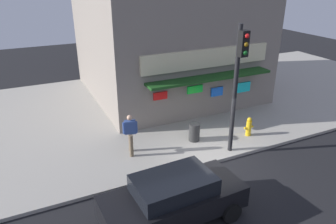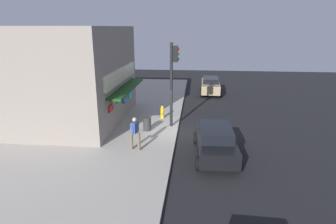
# 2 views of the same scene
# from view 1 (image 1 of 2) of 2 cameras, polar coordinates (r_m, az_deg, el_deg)

# --- Properties ---
(ground_plane) EXTENTS (53.13, 53.13, 0.00)m
(ground_plane) POSITION_cam_1_polar(r_m,az_deg,el_deg) (13.23, 8.76, -8.96)
(ground_plane) COLOR black
(sidewalk) EXTENTS (35.42, 13.04, 0.14)m
(sidewalk) POSITION_cam_1_polar(r_m,az_deg,el_deg) (18.31, -2.49, 1.14)
(sidewalk) COLOR #A39E93
(sidewalk) RESTS_ON ground_plane
(corner_building) EXTENTS (9.16, 10.13, 6.15)m
(corner_building) POSITION_cam_1_polar(r_m,az_deg,el_deg) (19.79, -0.23, 12.40)
(corner_building) COLOR gray
(corner_building) RESTS_ON sidewalk
(traffic_light) EXTENTS (0.32, 0.58, 5.23)m
(traffic_light) POSITION_cam_1_polar(r_m,az_deg,el_deg) (12.54, 12.34, 6.49)
(traffic_light) COLOR black
(traffic_light) RESTS_ON sidewalk
(fire_hydrant) EXTENTS (0.48, 0.24, 0.90)m
(fire_hydrant) POSITION_cam_1_polar(r_m,az_deg,el_deg) (15.13, 14.16, -2.55)
(fire_hydrant) COLOR gold
(fire_hydrant) RESTS_ON sidewalk
(trash_can) EXTENTS (0.48, 0.48, 0.82)m
(trash_can) POSITION_cam_1_polar(r_m,az_deg,el_deg) (14.30, 4.70, -3.59)
(trash_can) COLOR #2D2D2D
(trash_can) RESTS_ON sidewalk
(pedestrian) EXTENTS (0.61, 0.60, 1.75)m
(pedestrian) POSITION_cam_1_polar(r_m,az_deg,el_deg) (13.07, -6.71, -3.65)
(pedestrian) COLOR brown
(pedestrian) RESTS_ON sidewalk
(parked_car_black) EXTENTS (4.43, 2.17, 1.55)m
(parked_car_black) POSITION_cam_1_polar(r_m,az_deg,el_deg) (10.03, 0.98, -15.00)
(parked_car_black) COLOR black
(parked_car_black) RESTS_ON ground_plane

